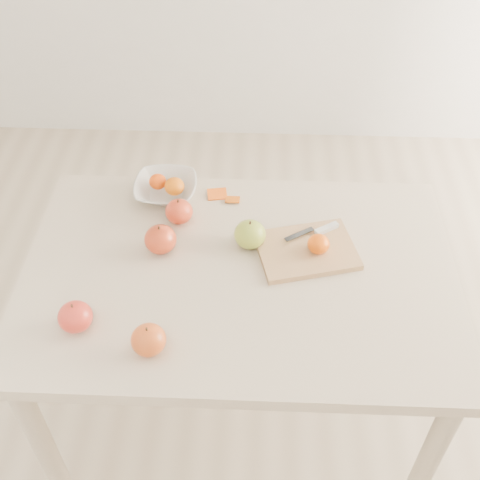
{
  "coord_description": "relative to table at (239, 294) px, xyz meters",
  "views": [
    {
      "loc": [
        0.05,
        -1.12,
        1.97
      ],
      "look_at": [
        0.0,
        0.05,
        0.82
      ],
      "focal_mm": 45.0,
      "sensor_mm": 36.0,
      "label": 1
    }
  ],
  "objects": [
    {
      "name": "orange_peel_b",
      "position": [
        -0.03,
        0.29,
        0.1
      ],
      "size": [
        0.05,
        0.04,
        0.01
      ],
      "primitive_type": "cube",
      "rotation": [
        -0.14,
        0.0,
        -0.02
      ],
      "color": "#C8580E",
      "rests_on": "table"
    },
    {
      "name": "paring_knife",
      "position": [
        0.23,
        0.15,
        0.12
      ],
      "size": [
        0.16,
        0.09,
        0.01
      ],
      "color": "silver",
      "rests_on": "cutting_board"
    },
    {
      "name": "apple_red_d",
      "position": [
        -0.4,
        -0.21,
        0.14
      ],
      "size": [
        0.09,
        0.09,
        0.08
      ],
      "primitive_type": "ellipsoid",
      "color": "#950110",
      "rests_on": "table"
    },
    {
      "name": "ground",
      "position": [
        0.0,
        0.0,
        -0.65
      ],
      "size": [
        3.5,
        3.5,
        0.0
      ],
      "primitive_type": "plane",
      "color": "#C6B293",
      "rests_on": "ground"
    },
    {
      "name": "bowl_tangerine_far",
      "position": [
        -0.21,
        0.3,
        0.15
      ],
      "size": [
        0.06,
        0.06,
        0.05
      ],
      "primitive_type": "ellipsoid",
      "color": "#DA6207",
      "rests_on": "fruit_bowl"
    },
    {
      "name": "apple_green",
      "position": [
        0.03,
        0.1,
        0.14
      ],
      "size": [
        0.09,
        0.09,
        0.08
      ],
      "primitive_type": "ellipsoid",
      "color": "olive",
      "rests_on": "table"
    },
    {
      "name": "board_tangerine",
      "position": [
        0.22,
        0.07,
        0.14
      ],
      "size": [
        0.06,
        0.06,
        0.05
      ],
      "primitive_type": "ellipsoid",
      "color": "#D74907",
      "rests_on": "cutting_board"
    },
    {
      "name": "apple_red_c",
      "position": [
        -0.21,
        -0.27,
        0.14
      ],
      "size": [
        0.09,
        0.09,
        0.08
      ],
      "primitive_type": "ellipsoid",
      "color": "maroon",
      "rests_on": "table"
    },
    {
      "name": "bowl_tangerine_near",
      "position": [
        -0.27,
        0.32,
        0.14
      ],
      "size": [
        0.05,
        0.05,
        0.05
      ],
      "primitive_type": "ellipsoid",
      "color": "#CA3C07",
      "rests_on": "fruit_bowl"
    },
    {
      "name": "apple_red_a",
      "position": [
        -0.19,
        0.2,
        0.14
      ],
      "size": [
        0.08,
        0.08,
        0.07
      ],
      "primitive_type": "ellipsoid",
      "color": "#9F0F0A",
      "rests_on": "table"
    },
    {
      "name": "fruit_bowl",
      "position": [
        -0.24,
        0.31,
        0.12
      ],
      "size": [
        0.19,
        0.19,
        0.05
      ],
      "primitive_type": "imported",
      "color": "silver",
      "rests_on": "table"
    },
    {
      "name": "orange_peel_a",
      "position": [
        -0.08,
        0.32,
        0.1
      ],
      "size": [
        0.07,
        0.05,
        0.01
      ],
      "primitive_type": "cube",
      "rotation": [
        0.21,
        0.0,
        0.16
      ],
      "color": "#E85910",
      "rests_on": "table"
    },
    {
      "name": "cutting_board",
      "position": [
        0.19,
        0.08,
        0.11
      ],
      "size": [
        0.31,
        0.26,
        0.02
      ],
      "primitive_type": "cube",
      "rotation": [
        0.0,
        0.0,
        0.25
      ],
      "color": "tan",
      "rests_on": "table"
    },
    {
      "name": "table",
      "position": [
        0.0,
        0.0,
        0.0
      ],
      "size": [
        1.2,
        0.8,
        0.75
      ],
      "color": "beige",
      "rests_on": "ground"
    },
    {
      "name": "apple_red_b",
      "position": [
        -0.22,
        0.07,
        0.14
      ],
      "size": [
        0.09,
        0.09,
        0.08
      ],
      "primitive_type": "ellipsoid",
      "color": "maroon",
      "rests_on": "table"
    }
  ]
}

